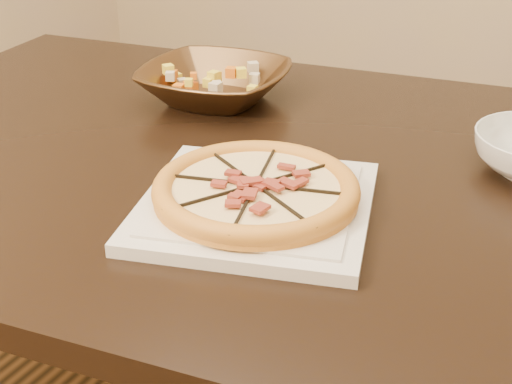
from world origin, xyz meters
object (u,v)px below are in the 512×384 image
plate (256,205)px  pizza (256,189)px  dining_table (262,209)px  bronze_bowl (215,84)px

plate → pizza: pizza is taller
pizza → dining_table: bearing=115.7°
bronze_bowl → pizza: bearing=-51.0°
dining_table → plate: plate is taller
dining_table → plate: size_ratio=4.37×
dining_table → bronze_bowl: (-0.20, 0.18, 0.12)m
pizza → bronze_bowl: 0.44m
dining_table → pizza: size_ratio=5.92×
plate → bronze_bowl: (-0.28, 0.34, 0.02)m
dining_table → plate: (0.08, -0.16, 0.10)m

